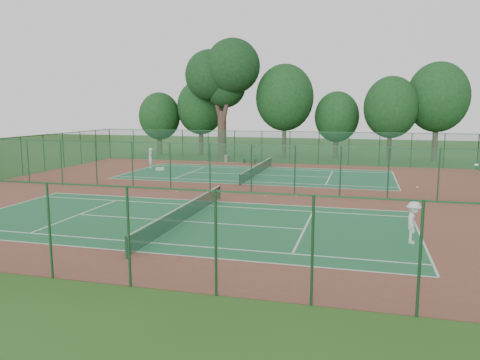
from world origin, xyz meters
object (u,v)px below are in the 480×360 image
trash_bin (226,159)px  big_tree (223,74)px  kit_bag (160,169)px  player_near (413,222)px  player_far (150,158)px  bench (249,159)px

trash_bin → big_tree: big_tree is taller
trash_bin → kit_bag: size_ratio=1.03×
player_near → trash_bin: player_near is taller
trash_bin → big_tree: size_ratio=0.06×
trash_bin → big_tree: (-1.64, 4.39, 9.40)m
player_far → kit_bag: player_far is taller
player_near → kit_bag: bearing=55.2°
player_far → big_tree: big_tree is taller
kit_bag → bench: bearing=22.5°
player_far → big_tree: size_ratio=0.14×
bench → kit_bag: size_ratio=2.09×
trash_bin → kit_bag: (-4.32, -7.96, -0.26)m
player_near → bench: (-14.09, 27.03, -0.46)m
player_near → trash_bin: bearing=39.5°
player_near → player_far: 30.99m
player_near → trash_bin: (-16.81, 27.59, -0.56)m
player_near → kit_bag: size_ratio=2.40×
kit_bag → big_tree: 15.91m
player_far → kit_bag: (1.64, -1.39, -0.86)m
bench → player_near: bearing=-50.0°
player_far → player_near: bearing=23.4°
bench → big_tree: big_tree is taller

